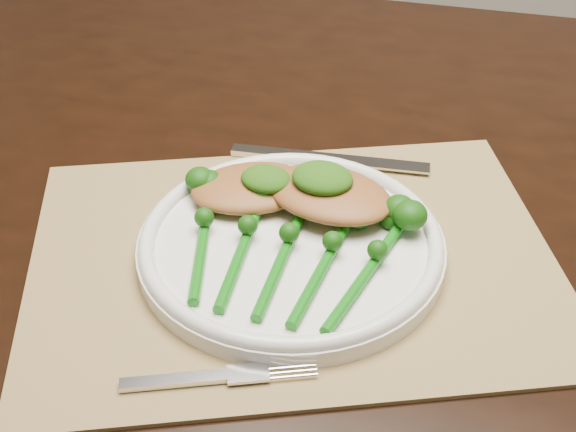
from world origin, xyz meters
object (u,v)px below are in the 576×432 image
at_px(dining_table, 355,408).
at_px(placemat, 293,258).
at_px(dinner_plate, 291,244).
at_px(chicken_fillet_left, 252,188).
at_px(broccolini_bundle, 282,258).

height_order(dining_table, placemat, placemat).
bearing_deg(dining_table, dinner_plate, -108.45).
height_order(dining_table, chicken_fillet_left, chicken_fillet_left).
height_order(placemat, dinner_plate, dinner_plate).
xyz_separation_m(dinner_plate, broccolini_bundle, (0.00, -0.03, 0.01)).
xyz_separation_m(placemat, dinner_plate, (-0.00, 0.00, 0.01)).
bearing_deg(dining_table, broccolini_bundle, -105.57).
relative_size(placemat, chicken_fillet_left, 4.02).
distance_m(dining_table, chicken_fillet_left, 0.43).
xyz_separation_m(dining_table, broccolini_bundle, (-0.03, -0.19, 0.40)).
relative_size(dining_table, placemat, 3.70).
xyz_separation_m(dining_table, chicken_fillet_left, (-0.09, -0.11, 0.40)).
bearing_deg(placemat, broccolini_bundle, -115.94).
bearing_deg(broccolini_bundle, dining_table, 77.24).
height_order(chicken_fillet_left, broccolini_bundle, broccolini_bundle).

